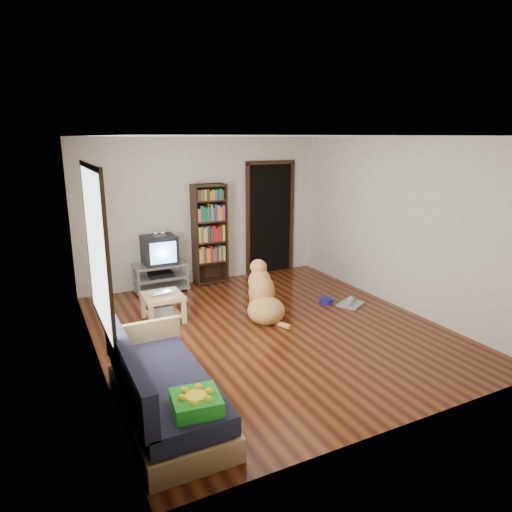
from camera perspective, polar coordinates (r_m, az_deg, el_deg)
name	(u,v)px	position (r m, az deg, el deg)	size (l,w,h in m)	color
ground	(268,329)	(6.43, 1.55, -9.09)	(5.00, 5.00, 0.00)	#5B2A0F
ceiling	(270,136)	(5.89, 1.73, 14.75)	(5.00, 5.00, 0.00)	white
wall_back	(203,211)	(8.28, -6.60, 5.59)	(4.50, 4.50, 0.00)	beige
wall_front	(408,294)	(4.08, 18.50, -4.53)	(4.50, 4.50, 0.00)	beige
wall_left	(90,257)	(5.37, -20.03, -0.13)	(5.00, 5.00, 0.00)	beige
wall_right	(398,224)	(7.35, 17.34, 3.87)	(5.00, 5.00, 0.00)	beige
green_cushion	(196,402)	(3.95, -7.50, -17.70)	(0.39, 0.39, 0.13)	#25971B
laptop	(163,294)	(6.67, -11.55, -4.70)	(0.32, 0.21, 0.03)	silver
dog_bowl	(326,301)	(7.45, 8.76, -5.53)	(0.22, 0.22, 0.08)	navy
grey_rag	(351,304)	(7.45, 11.76, -5.90)	(0.40, 0.32, 0.03)	gray
window	(97,249)	(4.84, -19.31, 0.83)	(0.03, 1.46, 1.70)	white
doorway	(270,216)	(8.84, 1.76, 5.06)	(1.03, 0.05, 2.19)	black
tv_stand	(161,276)	(8.02, -11.81, -2.49)	(0.90, 0.45, 0.50)	#99999E
crt_tv	(159,249)	(7.91, -12.03, 0.83)	(0.55, 0.52, 0.58)	black
bookshelf	(210,229)	(8.20, -5.83, 3.40)	(0.60, 0.30, 1.80)	black
sofa	(162,393)	(4.55, -11.69, -16.41)	(0.80, 1.80, 0.80)	tan
coffee_table	(163,302)	(6.74, -11.56, -5.68)	(0.55, 0.55, 0.40)	tan
dog	(263,297)	(6.70, 0.89, -5.18)	(0.63, 1.06, 0.86)	#B37844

